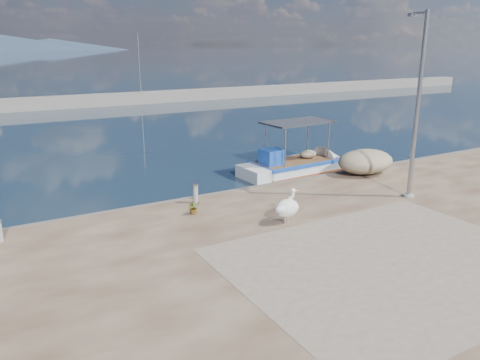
% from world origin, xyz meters
% --- Properties ---
extents(ground, '(1400.00, 1400.00, 0.00)m').
position_xyz_m(ground, '(0.00, 0.00, 0.00)').
color(ground, '#162635').
rests_on(ground, ground).
extents(quay, '(44.00, 22.00, 0.50)m').
position_xyz_m(quay, '(0.00, -6.00, 0.25)').
color(quay, '#4C3021').
rests_on(quay, ground).
extents(quay_patch, '(9.00, 7.00, 0.01)m').
position_xyz_m(quay_patch, '(1.00, -3.00, 0.50)').
color(quay_patch, gray).
rests_on(quay_patch, quay).
extents(breakwater, '(120.00, 2.20, 7.50)m').
position_xyz_m(breakwater, '(-0.00, 40.00, 0.60)').
color(breakwater, gray).
rests_on(breakwater, ground).
extents(boat_right, '(6.46, 2.43, 3.05)m').
position_xyz_m(boat_right, '(5.43, 7.57, 0.24)').
color(boat_right, white).
rests_on(boat_right, ground).
extents(pelican, '(1.22, 0.78, 1.16)m').
position_xyz_m(pelican, '(0.16, 0.90, 1.05)').
color(pelican, tan).
rests_on(pelican, quay).
extents(lamp_post, '(0.44, 0.96, 7.00)m').
position_xyz_m(lamp_post, '(6.00, 0.85, 3.80)').
color(lamp_post, gray).
rests_on(lamp_post, quay).
extents(bollard_near, '(0.25, 0.25, 0.76)m').
position_xyz_m(bollard_near, '(-1.64, 4.33, 0.91)').
color(bollard_near, gray).
rests_on(bollard_near, quay).
extents(potted_plant, '(0.51, 0.46, 0.49)m').
position_xyz_m(potted_plant, '(-2.21, 3.25, 0.75)').
color(potted_plant, '#33722D').
rests_on(potted_plant, quay).
extents(net_pile_c, '(2.83, 2.02, 1.11)m').
position_xyz_m(net_pile_c, '(7.03, 4.30, 1.06)').
color(net_pile_c, tan).
rests_on(net_pile_c, quay).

